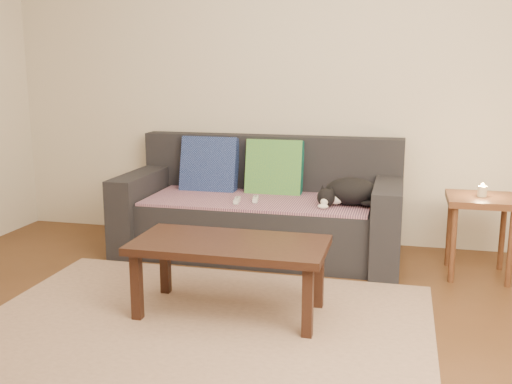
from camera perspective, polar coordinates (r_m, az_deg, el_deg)
ground at (r=3.28m, az=-6.06°, el=-13.66°), size 4.50×4.50×0.00m
back_wall at (r=4.89m, az=1.71°, el=10.56°), size 4.50×0.04×2.60m
sofa at (r=4.60m, az=0.51°, el=-1.99°), size 2.10×0.94×0.87m
throw_blanket at (r=4.48m, az=0.24°, el=-0.76°), size 1.66×0.74×0.02m
cushion_navy at (r=4.82m, az=-4.46°, el=2.50°), size 0.46×0.22×0.47m
cushion_green at (r=4.68m, az=1.76°, el=2.26°), size 0.44×0.19×0.45m
cat at (r=4.31m, az=8.88°, el=-0.00°), size 0.45×0.33×0.20m
wii_remote_a at (r=4.36m, az=-1.83°, el=-0.81°), size 0.06×0.15×0.03m
wii_remote_b at (r=4.39m, az=-0.05°, el=-0.69°), size 0.06×0.15×0.03m
side_table at (r=4.30m, az=20.61°, el=-1.68°), size 0.44×0.44×0.56m
candle at (r=4.28m, az=20.74°, el=0.08°), size 0.06×0.06×0.09m
rug at (r=3.40m, az=-5.19°, el=-12.53°), size 2.50×1.80×0.01m
coffee_table at (r=3.41m, az=-2.51°, el=-5.61°), size 1.10×0.55×0.44m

